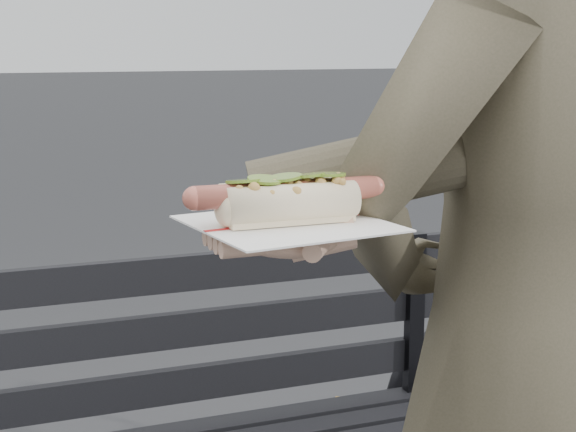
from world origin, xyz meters
The scene contains 2 objects.
person centered at (0.33, 0.04, 0.89)m, with size 0.65×0.43×1.79m, color #413D2B.
held_hotdog centered at (0.14, 0.01, 1.19)m, with size 0.62×0.31×0.20m.
Camera 1 is at (-0.37, -0.90, 1.33)m, focal length 55.00 mm.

